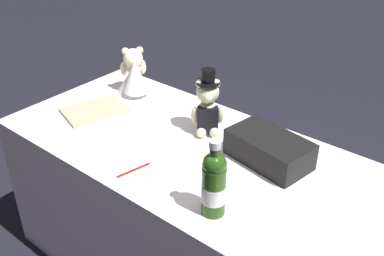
{
  "coord_description": "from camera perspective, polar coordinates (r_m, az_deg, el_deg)",
  "views": [
    {
      "loc": [
        1.0,
        -1.21,
        1.75
      ],
      "look_at": [
        0.0,
        0.0,
        0.83
      ],
      "focal_mm": 42.24,
      "sensor_mm": 36.0,
      "label": 1
    }
  ],
  "objects": [
    {
      "name": "teddy_bear_bride",
      "position": [
        2.31,
        -7.29,
        6.71
      ],
      "size": [
        0.23,
        0.22,
        0.24
      ],
      "color": "white",
      "rests_on": "reception_table"
    },
    {
      "name": "guestbook",
      "position": [
        2.19,
        -12.19,
        2.2
      ],
      "size": [
        0.28,
        0.33,
        0.02
      ],
      "primitive_type": "cube",
      "rotation": [
        0.0,
        0.0,
        -0.31
      ],
      "color": "tan",
      "rests_on": "reception_table"
    },
    {
      "name": "signing_pen",
      "position": [
        1.76,
        -7.27,
        -5.23
      ],
      "size": [
        0.04,
        0.15,
        0.01
      ],
      "color": "maroon",
      "rests_on": "reception_table"
    },
    {
      "name": "gift_case_black",
      "position": [
        1.79,
        9.7,
        -2.65
      ],
      "size": [
        0.35,
        0.24,
        0.11
      ],
      "color": "black",
      "rests_on": "reception_table"
    },
    {
      "name": "champagne_bottle",
      "position": [
        1.48,
        2.78,
        -6.95
      ],
      "size": [
        0.08,
        0.08,
        0.29
      ],
      "color": "#224512",
      "rests_on": "reception_table"
    },
    {
      "name": "teddy_bear_groom",
      "position": [
        1.93,
        1.97,
        2.68
      ],
      "size": [
        0.13,
        0.13,
        0.29
      ],
      "color": "beige",
      "rests_on": "reception_table"
    },
    {
      "name": "reception_table",
      "position": [
        2.09,
        0.0,
        -11.02
      ],
      "size": [
        1.69,
        0.78,
        0.73
      ],
      "primitive_type": "cube",
      "color": "white",
      "rests_on": "ground_plane"
    }
  ]
}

